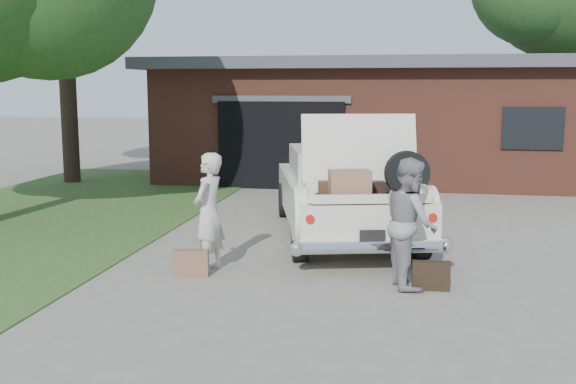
# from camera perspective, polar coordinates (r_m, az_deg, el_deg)

# --- Properties ---
(ground) EXTENTS (90.00, 90.00, 0.00)m
(ground) POSITION_cam_1_polar(r_m,az_deg,el_deg) (9.08, -0.67, -7.45)
(ground) COLOR gray
(ground) RESTS_ON ground
(grass_strip) EXTENTS (6.00, 16.00, 0.02)m
(grass_strip) POSITION_cam_1_polar(r_m,az_deg,el_deg) (13.82, -21.19, -2.33)
(grass_strip) COLOR #2D4C1E
(grass_strip) RESTS_ON ground
(house) EXTENTS (12.80, 7.80, 3.30)m
(house) POSITION_cam_1_polar(r_m,az_deg,el_deg) (20.06, 8.30, 6.27)
(house) COLOR brown
(house) RESTS_ON ground
(sedan) EXTENTS (3.24, 5.59, 2.16)m
(sedan) POSITION_cam_1_polar(r_m,az_deg,el_deg) (11.64, 4.74, 0.04)
(sedan) COLOR beige
(sedan) RESTS_ON ground
(woman_left) EXTENTS (0.50, 0.67, 1.67)m
(woman_left) POSITION_cam_1_polar(r_m,az_deg,el_deg) (9.38, -6.74, -1.75)
(woman_left) COLOR beige
(woman_left) RESTS_ON ground
(woman_right) EXTENTS (0.82, 0.95, 1.67)m
(woman_right) POSITION_cam_1_polar(r_m,az_deg,el_deg) (8.77, 10.32, -2.55)
(woman_right) COLOR gray
(woman_right) RESTS_ON ground
(suitcase_left) EXTENTS (0.50, 0.25, 0.37)m
(suitcase_left) POSITION_cam_1_polar(r_m,az_deg,el_deg) (9.30, -8.24, -5.98)
(suitcase_left) COLOR #875C45
(suitcase_left) RESTS_ON ground
(suitcase_right) EXTENTS (0.48, 0.17, 0.37)m
(suitcase_right) POSITION_cam_1_polar(r_m,az_deg,el_deg) (8.80, 12.00, -6.95)
(suitcase_right) COLOR black
(suitcase_right) RESTS_ON ground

